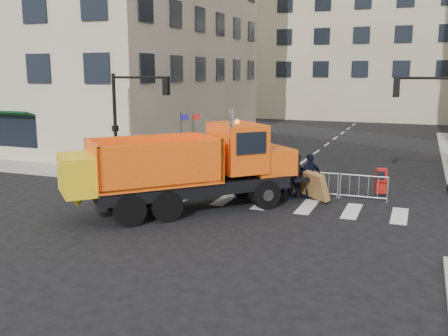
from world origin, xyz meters
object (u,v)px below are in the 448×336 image
at_px(plow_truck, 185,166).
at_px(worker, 134,155).
at_px(cop_c, 310,176).
at_px(newspaper_box, 381,181).
at_px(cop_b, 295,175).
at_px(cop_a, 286,178).

height_order(plow_truck, worker, plow_truck).
height_order(cop_c, worker, cop_c).
distance_m(cop_c, worker, 10.27).
distance_m(plow_truck, cop_c, 5.73).
xyz_separation_m(worker, newspaper_box, (12.98, -0.36, -0.30)).
bearing_deg(cop_b, worker, 4.59).
height_order(cop_a, cop_c, same).
bearing_deg(cop_b, cop_a, 89.59).
xyz_separation_m(plow_truck, cop_b, (3.54, 3.78, -0.85)).
distance_m(cop_c, newspaper_box, 3.28).
bearing_deg(plow_truck, worker, 89.50).
relative_size(plow_truck, cop_b, 4.93).
height_order(plow_truck, cop_c, plow_truck).
xyz_separation_m(plow_truck, cop_c, (4.19, 3.82, -0.84)).
relative_size(cop_b, cop_c, 0.99).
distance_m(cop_a, cop_c, 1.15).
bearing_deg(newspaper_box, worker, 163.71).
xyz_separation_m(plow_truck, worker, (-5.90, 5.70, -0.82)).
bearing_deg(cop_c, plow_truck, -2.64).
relative_size(cop_a, cop_b, 1.01).
bearing_deg(newspaper_box, plow_truck, -157.66).
bearing_deg(cop_c, cop_a, -3.61).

